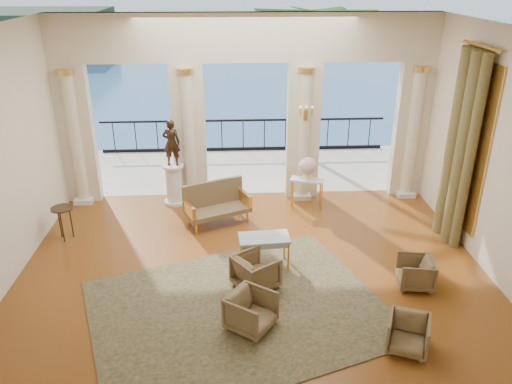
{
  "coord_description": "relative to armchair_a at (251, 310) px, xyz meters",
  "views": [
    {
      "loc": [
        -0.35,
        -7.93,
        5.36
      ],
      "look_at": [
        0.07,
        0.6,
        1.54
      ],
      "focal_mm": 35.0,
      "sensor_mm": 36.0,
      "label": 1
    }
  ],
  "objects": [
    {
      "name": "floor",
      "position": [
        0.1,
        1.38,
        -0.35
      ],
      "size": [
        9.0,
        9.0,
        0.0
      ],
      "primitive_type": "plane",
      "color": "#53290C",
      "rests_on": "ground"
    },
    {
      "name": "room_walls",
      "position": [
        0.1,
        0.26,
        2.53
      ],
      "size": [
        9.0,
        9.0,
        9.0
      ],
      "color": "white",
      "rests_on": "ground"
    },
    {
      "name": "arcade",
      "position": [
        0.1,
        5.2,
        2.23
      ],
      "size": [
        9.0,
        0.56,
        4.5
      ],
      "color": "#EFE5C1",
      "rests_on": "ground"
    },
    {
      "name": "terrace",
      "position": [
        0.1,
        7.18,
        -0.4
      ],
      "size": [
        10.0,
        3.6,
        0.1
      ],
      "primitive_type": "cube",
      "color": "#AEA593",
      "rests_on": "ground"
    },
    {
      "name": "balustrade",
      "position": [
        0.1,
        8.78,
        0.06
      ],
      "size": [
        9.0,
        0.06,
        1.03
      ],
      "color": "black",
      "rests_on": "terrace"
    },
    {
      "name": "palm_tree",
      "position": [
        2.1,
        7.98,
        3.74
      ],
      "size": [
        2.0,
        2.0,
        4.5
      ],
      "color": "#4C3823",
      "rests_on": "terrace"
    },
    {
      "name": "headland",
      "position": [
        -29.9,
        71.38,
        -3.35
      ],
      "size": [
        22.0,
        18.0,
        6.0
      ],
      "primitive_type": "cube",
      "color": "black",
      "rests_on": "sea"
    },
    {
      "name": "sea",
      "position": [
        0.1,
        61.38,
        -6.35
      ],
      "size": [
        160.0,
        160.0,
        0.0
      ],
      "primitive_type": "plane",
      "color": "#2D5E84",
      "rests_on": "ground"
    },
    {
      "name": "curtain",
      "position": [
        4.39,
        2.88,
        1.67
      ],
      "size": [
        0.33,
        1.4,
        4.09
      ],
      "color": "brown",
      "rests_on": "ground"
    },
    {
      "name": "window_frame",
      "position": [
        4.57,
        2.88,
        1.75
      ],
      "size": [
        0.04,
        1.6,
        3.4
      ],
      "primitive_type": "cube",
      "color": "gold",
      "rests_on": "room_walls"
    },
    {
      "name": "wall_sconce",
      "position": [
        1.5,
        4.89,
        1.88
      ],
      "size": [
        0.3,
        0.11,
        0.33
      ],
      "color": "gold",
      "rests_on": "arcade"
    },
    {
      "name": "rug",
      "position": [
        -0.2,
        0.45,
        -0.34
      ],
      "size": [
        5.83,
        5.18,
        0.02
      ],
      "primitive_type": "cube",
      "rotation": [
        0.0,
        0.0,
        0.34
      ],
      "color": "#2F341A",
      "rests_on": "ground"
    },
    {
      "name": "armchair_a",
      "position": [
        0.0,
        0.0,
        0.0
      ],
      "size": [
        0.91,
        0.92,
        0.7
      ],
      "primitive_type": "imported",
      "rotation": [
        0.0,
        0.0,
        0.95
      ],
      "color": "#433620",
      "rests_on": "ground"
    },
    {
      "name": "armchair_b",
      "position": [
        2.37,
        -0.62,
        -0.04
      ],
      "size": [
        0.77,
        0.75,
        0.62
      ],
      "primitive_type": "imported",
      "rotation": [
        0.0,
        0.0,
        -0.39
      ],
      "color": "#433620",
      "rests_on": "ground"
    },
    {
      "name": "armchair_c",
      "position": [
        3.06,
        1.03,
        -0.03
      ],
      "size": [
        0.66,
        0.69,
        0.63
      ],
      "primitive_type": "imported",
      "rotation": [
        0.0,
        0.0,
        -1.72
      ],
      "color": "#433620",
      "rests_on": "ground"
    },
    {
      "name": "armchair_d",
      "position": [
        0.13,
        1.14,
        0.01
      ],
      "size": [
        0.93,
        0.94,
        0.72
      ],
      "primitive_type": "imported",
      "rotation": [
        0.0,
        0.0,
        2.18
      ],
      "color": "#433620",
      "rests_on": "ground"
    },
    {
      "name": "settee",
      "position": [
        -0.65,
        3.78,
        0.13
      ],
      "size": [
        1.58,
        1.17,
        0.97
      ],
      "rotation": [
        0.0,
        0.0,
        0.42
      ],
      "color": "#433620",
      "rests_on": "ground"
    },
    {
      "name": "game_table",
      "position": [
        0.33,
        1.82,
        0.25
      ],
      "size": [
        1.01,
        0.6,
        0.67
      ],
      "rotation": [
        0.0,
        0.0,
        0.08
      ],
      "color": "#90A5B8",
      "rests_on": "ground"
    },
    {
      "name": "pedestal",
      "position": [
        -1.7,
        4.88,
        0.14
      ],
      "size": [
        0.55,
        0.55,
        1.02
      ],
      "color": "silver",
      "rests_on": "ground"
    },
    {
      "name": "statue",
      "position": [
        -1.7,
        4.88,
        1.23
      ],
      "size": [
        0.43,
        0.3,
        1.13
      ],
      "primitive_type": "imported",
      "rotation": [
        0.0,
        0.0,
        3.07
      ],
      "color": "#312115",
      "rests_on": "pedestal"
    },
    {
      "name": "console_table",
      "position": [
        1.53,
        4.43,
        0.28
      ],
      "size": [
        0.85,
        0.55,
        0.76
      ],
      "rotation": [
        0.0,
        0.0,
        -0.32
      ],
      "color": "silver",
      "rests_on": "ground"
    },
    {
      "name": "urn",
      "position": [
        1.53,
        4.43,
        0.72
      ],
      "size": [
        0.42,
        0.42,
        0.55
      ],
      "color": "white",
      "rests_on": "console_table"
    },
    {
      "name": "side_table",
      "position": [
        -3.9,
        3.16,
        0.29
      ],
      "size": [
        0.46,
        0.46,
        0.75
      ],
      "color": "black",
      "rests_on": "ground"
    }
  ]
}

